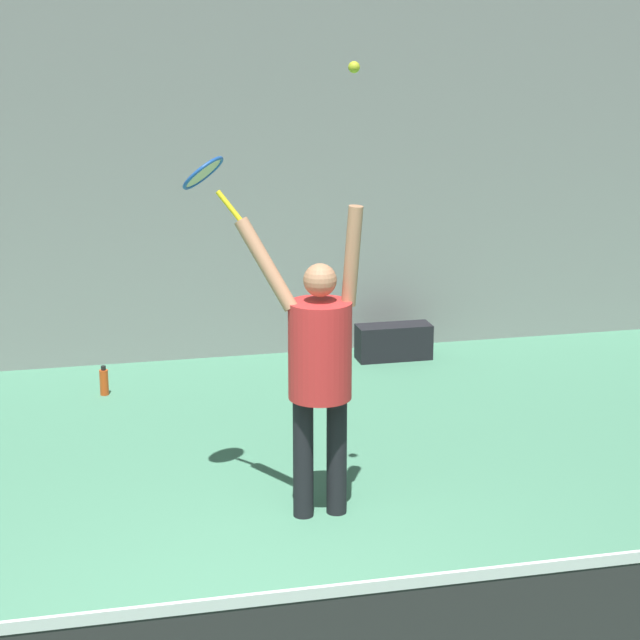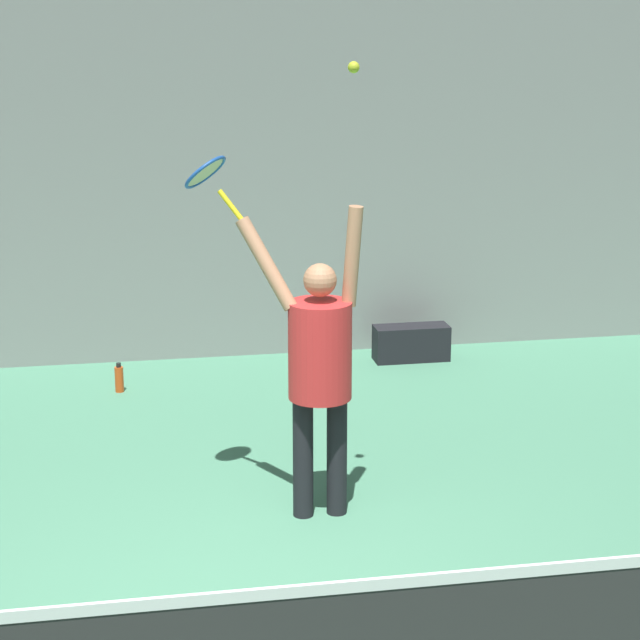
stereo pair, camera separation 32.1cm
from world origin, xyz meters
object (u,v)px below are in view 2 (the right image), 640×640
(water_bottle, at_px, (119,379))
(equipment_bag, at_px, (411,343))
(tennis_player, at_px, (319,360))
(tennis_racket, at_px, (207,175))
(tennis_ball, at_px, (354,67))

(water_bottle, distance_m, equipment_bag, 2.70)
(tennis_player, xyz_separation_m, equipment_bag, (1.44, 3.17, -0.87))
(tennis_racket, distance_m, tennis_ball, 1.14)
(tennis_racket, relative_size, water_bottle, 1.62)
(tennis_ball, xyz_separation_m, equipment_bag, (1.25, 3.26, -2.65))
(tennis_player, relative_size, water_bottle, 7.86)
(tennis_racket, xyz_separation_m, water_bottle, (-0.59, 2.37, -2.03))
(equipment_bag, bearing_deg, tennis_ball, -111.02)
(tennis_ball, height_order, water_bottle, tennis_ball)
(tennis_ball, bearing_deg, tennis_racket, 151.97)
(tennis_player, xyz_separation_m, tennis_racket, (-0.63, 0.35, 1.12))
(equipment_bag, bearing_deg, tennis_player, -114.40)
(equipment_bag, bearing_deg, water_bottle, -170.43)
(tennis_player, relative_size, equipment_bag, 2.90)
(tennis_player, distance_m, water_bottle, 3.12)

